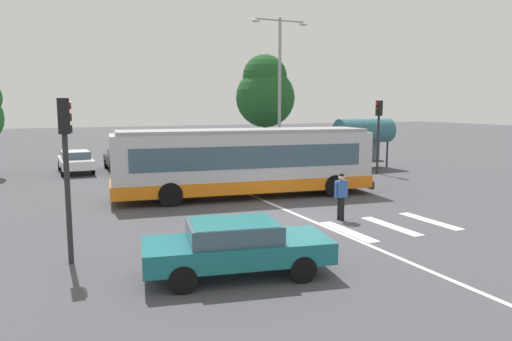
# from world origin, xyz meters

# --- Properties ---
(ground_plane) EXTENTS (160.00, 160.00, 0.00)m
(ground_plane) POSITION_xyz_m (0.00, 0.00, 0.00)
(ground_plane) COLOR #47474C
(city_transit_bus) EXTENTS (11.97, 4.03, 3.06)m
(city_transit_bus) POSITION_xyz_m (-0.33, 4.70, 1.59)
(city_transit_bus) COLOR black
(city_transit_bus) RESTS_ON ground_plane
(pedestrian_crossing_street) EXTENTS (0.58, 0.31, 1.72)m
(pedestrian_crossing_street) POSITION_xyz_m (1.11, -0.87, 0.97)
(pedestrian_crossing_street) COLOR black
(pedestrian_crossing_street) RESTS_ON ground_plane
(foreground_sedan) EXTENTS (4.75, 2.60, 1.35)m
(foreground_sedan) POSITION_xyz_m (-4.44, -4.58, 0.77)
(foreground_sedan) COLOR black
(foreground_sedan) RESTS_ON ground_plane
(parked_car_white) EXTENTS (1.94, 4.53, 1.35)m
(parked_car_white) POSITION_xyz_m (-6.75, 16.13, 0.77)
(parked_car_white) COLOR black
(parked_car_white) RESTS_ON ground_plane
(parked_car_black) EXTENTS (1.91, 4.52, 1.35)m
(parked_car_black) POSITION_xyz_m (-3.98, 16.01, 0.77)
(parked_car_black) COLOR black
(parked_car_black) RESTS_ON ground_plane
(parked_car_silver) EXTENTS (1.95, 4.54, 1.35)m
(parked_car_silver) POSITION_xyz_m (-1.24, 16.29, 0.77)
(parked_car_silver) COLOR black
(parked_car_silver) RESTS_ON ground_plane
(parked_car_blue) EXTENTS (2.06, 4.59, 1.35)m
(parked_car_blue) POSITION_xyz_m (1.22, 16.03, 0.77)
(parked_car_blue) COLOR black
(parked_car_blue) RESTS_ON ground_plane
(parked_car_charcoal) EXTENTS (1.88, 4.51, 1.35)m
(parked_car_charcoal) POSITION_xyz_m (4.16, 16.33, 0.77)
(parked_car_charcoal) COLOR black
(parked_car_charcoal) RESTS_ON ground_plane
(traffic_light_near_corner) EXTENTS (0.33, 0.32, 4.30)m
(traffic_light_near_corner) POSITION_xyz_m (-8.06, -1.97, 2.91)
(traffic_light_near_corner) COLOR #28282B
(traffic_light_near_corner) RESTS_ON ground_plane
(traffic_light_far_corner) EXTENTS (0.33, 0.32, 4.39)m
(traffic_light_far_corner) POSITION_xyz_m (9.84, 8.17, 2.97)
(traffic_light_far_corner) COLOR #28282B
(traffic_light_far_corner) RESTS_ON ground_plane
(bus_stop_shelter) EXTENTS (3.95, 1.54, 3.25)m
(bus_stop_shelter) POSITION_xyz_m (10.46, 10.38, 2.42)
(bus_stop_shelter) COLOR #28282B
(bus_stop_shelter) RESTS_ON ground_plane
(twin_arm_street_lamp) EXTENTS (3.97, 0.32, 9.55)m
(twin_arm_street_lamp) POSITION_xyz_m (5.51, 12.69, 5.79)
(twin_arm_street_lamp) COLOR #939399
(twin_arm_street_lamp) RESTS_ON ground_plane
(background_tree_right) EXTENTS (4.33, 4.33, 7.80)m
(background_tree_right) POSITION_xyz_m (6.59, 17.18, 5.10)
(background_tree_right) COLOR brown
(background_tree_right) RESTS_ON ground_plane
(crosswalk_painted_stripes) EXTENTS (7.49, 2.79, 0.01)m
(crosswalk_painted_stripes) POSITION_xyz_m (0.45, -2.27, 0.00)
(crosswalk_painted_stripes) COLOR silver
(crosswalk_painted_stripes) RESTS_ON ground_plane
(lane_center_line) EXTENTS (0.16, 24.00, 0.01)m
(lane_center_line) POSITION_xyz_m (0.10, 2.00, 0.00)
(lane_center_line) COLOR silver
(lane_center_line) RESTS_ON ground_plane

